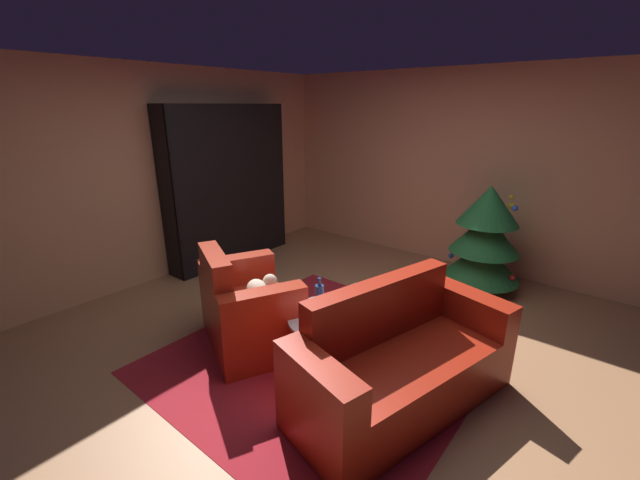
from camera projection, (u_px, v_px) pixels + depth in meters
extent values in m
plane|color=#9F6D48|center=(333.00, 346.00, 3.64)|extent=(6.41, 6.41, 0.00)
cube|color=tan|center=(460.00, 170.00, 5.23)|extent=(5.40, 0.06, 2.53)
cube|color=tan|center=(158.00, 176.00, 4.83)|extent=(0.06, 5.46, 2.53)
cube|color=maroon|center=(325.00, 356.00, 3.50)|extent=(2.43, 2.57, 0.01)
cube|color=black|center=(235.00, 187.00, 5.31)|extent=(0.03, 1.81, 2.09)
cube|color=black|center=(275.00, 177.00, 6.06)|extent=(0.34, 0.02, 2.09)
cube|color=black|center=(167.00, 197.00, 4.75)|extent=(0.34, 0.03, 2.09)
cube|color=black|center=(233.00, 257.00, 5.74)|extent=(0.31, 1.76, 0.03)
cube|color=black|center=(231.00, 234.00, 5.63)|extent=(0.31, 1.76, 0.03)
cube|color=black|center=(229.00, 210.00, 5.52)|extent=(0.31, 1.76, 0.02)
cube|color=black|center=(228.00, 185.00, 5.41)|extent=(0.31, 1.76, 0.02)
cube|color=black|center=(226.00, 160.00, 5.30)|extent=(0.31, 1.76, 0.02)
cube|color=black|center=(224.00, 133.00, 5.19)|extent=(0.31, 1.76, 0.02)
cube|color=black|center=(222.00, 105.00, 5.08)|extent=(0.31, 1.76, 0.03)
cube|color=black|center=(222.00, 188.00, 5.50)|extent=(0.05, 0.88, 0.55)
cube|color=black|center=(223.00, 189.00, 5.48)|extent=(0.03, 0.91, 0.58)
cube|color=#277A4E|center=(271.00, 233.00, 6.35)|extent=(0.19, 0.03, 0.24)
cube|color=#9152A5|center=(271.00, 236.00, 6.31)|extent=(0.24, 0.03, 0.19)
cube|color=#473F30|center=(268.00, 233.00, 6.29)|extent=(0.18, 0.03, 0.28)
cube|color=#2F7037|center=(267.00, 235.00, 6.26)|extent=(0.21, 0.04, 0.25)
cube|color=#503D1E|center=(264.00, 234.00, 6.22)|extent=(0.20, 0.03, 0.29)
cube|color=gold|center=(263.00, 237.00, 6.19)|extent=(0.24, 0.05, 0.24)
cube|color=#3C7F47|center=(261.00, 239.00, 6.15)|extent=(0.25, 0.05, 0.19)
cube|color=gold|center=(271.00, 214.00, 6.25)|extent=(0.19, 0.05, 0.18)
cube|color=tan|center=(268.00, 212.00, 6.19)|extent=(0.20, 0.05, 0.26)
cube|color=#0A7492|center=(266.00, 213.00, 6.15)|extent=(0.20, 0.03, 0.26)
cube|color=#B09C90|center=(265.00, 215.00, 6.12)|extent=(0.23, 0.04, 0.23)
cube|color=brown|center=(262.00, 214.00, 6.10)|extent=(0.19, 0.03, 0.27)
cube|color=#924594|center=(259.00, 214.00, 6.06)|extent=(0.18, 0.05, 0.29)
cube|color=orange|center=(257.00, 215.00, 6.03)|extent=(0.19, 0.03, 0.28)
cube|color=#5B2C1A|center=(255.00, 218.00, 5.99)|extent=(0.22, 0.05, 0.21)
cube|color=#3E2632|center=(268.00, 144.00, 5.91)|extent=(0.19, 0.04, 0.25)
cube|color=#2A4C7F|center=(266.00, 146.00, 5.87)|extent=(0.20, 0.05, 0.19)
cube|color=#89569B|center=(263.00, 143.00, 5.82)|extent=(0.20, 0.03, 0.29)
cube|color=#89588B|center=(262.00, 147.00, 5.80)|extent=(0.25, 0.04, 0.19)
cube|color=#884192|center=(260.00, 146.00, 5.76)|extent=(0.25, 0.03, 0.24)
cube|color=orange|center=(258.00, 146.00, 5.72)|extent=(0.25, 0.05, 0.23)
cube|color=gold|center=(267.00, 122.00, 5.80)|extent=(0.21, 0.04, 0.19)
cube|color=#C13A21|center=(266.00, 120.00, 5.74)|extent=(0.25, 0.04, 0.25)
cube|color=#276788|center=(261.00, 121.00, 5.74)|extent=(0.16, 0.04, 0.22)
cube|color=#34824E|center=(261.00, 122.00, 5.69)|extent=(0.23, 0.03, 0.19)
cube|color=#B8999C|center=(258.00, 119.00, 5.65)|extent=(0.21, 0.03, 0.28)
cube|color=maroon|center=(251.00, 321.00, 3.64)|extent=(0.90, 0.92, 0.43)
cube|color=maroon|center=(216.00, 280.00, 3.38)|extent=(0.66, 0.43, 0.49)
cube|color=maroon|center=(264.00, 330.00, 3.24)|extent=(0.47, 0.71, 0.70)
cube|color=maroon|center=(239.00, 290.00, 3.95)|extent=(0.47, 0.71, 0.70)
ellipsoid|color=#C7B095|center=(257.00, 290.00, 3.56)|extent=(0.33, 0.28, 0.18)
sphere|color=#C7B095|center=(270.00, 281.00, 3.61)|extent=(0.13, 0.13, 0.13)
cube|color=maroon|center=(403.00, 380.00, 2.87)|extent=(1.01, 1.44, 0.42)
cube|color=maroon|center=(379.00, 310.00, 2.94)|extent=(0.48, 1.30, 0.46)
cube|color=maroon|center=(318.00, 410.00, 2.41)|extent=(0.73, 0.37, 0.67)
cube|color=maroon|center=(468.00, 331.00, 3.26)|extent=(0.73, 0.37, 0.67)
cylinder|color=black|center=(357.00, 351.00, 3.21)|extent=(0.04, 0.04, 0.42)
cylinder|color=black|center=(339.00, 327.00, 3.55)|extent=(0.04, 0.04, 0.42)
cylinder|color=black|center=(311.00, 346.00, 3.27)|extent=(0.04, 0.04, 0.42)
cylinder|color=silver|center=(336.00, 317.00, 3.28)|extent=(0.80, 0.80, 0.02)
cube|color=#3D8A42|center=(334.00, 314.00, 3.29)|extent=(0.22, 0.12, 0.02)
cube|color=#2B5084|center=(333.00, 313.00, 3.27)|extent=(0.19, 0.15, 0.02)
cube|color=#CEB756|center=(334.00, 310.00, 3.27)|extent=(0.16, 0.16, 0.03)
cube|color=#3D4993|center=(334.00, 308.00, 3.26)|extent=(0.18, 0.13, 0.02)
cube|color=#374796|center=(334.00, 305.00, 3.26)|extent=(0.16, 0.16, 0.02)
cylinder|color=navy|center=(319.00, 296.00, 3.41)|extent=(0.08, 0.08, 0.19)
cylinder|color=navy|center=(319.00, 282.00, 3.36)|extent=(0.03, 0.03, 0.07)
cylinder|color=brown|center=(479.00, 283.00, 4.75)|extent=(0.08, 0.08, 0.15)
cone|color=#216B32|center=(482.00, 260.00, 4.66)|extent=(0.86, 0.86, 0.44)
cone|color=#216B32|center=(486.00, 233.00, 4.55)|extent=(0.77, 0.77, 0.44)
cone|color=#216B32|center=(489.00, 205.00, 4.45)|extent=(0.67, 0.67, 0.44)
sphere|color=yellow|center=(467.00, 222.00, 4.81)|extent=(0.07, 0.07, 0.07)
sphere|color=yellow|center=(511.00, 197.00, 4.49)|extent=(0.06, 0.06, 0.06)
sphere|color=blue|center=(451.00, 256.00, 4.81)|extent=(0.06, 0.06, 0.06)
sphere|color=blue|center=(469.00, 256.00, 5.02)|extent=(0.07, 0.07, 0.07)
sphere|color=blue|center=(515.00, 208.00, 4.26)|extent=(0.06, 0.06, 0.06)
sphere|color=yellow|center=(511.00, 206.00, 4.50)|extent=(0.07, 0.07, 0.07)
sphere|color=red|center=(512.00, 278.00, 4.47)|extent=(0.07, 0.07, 0.07)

